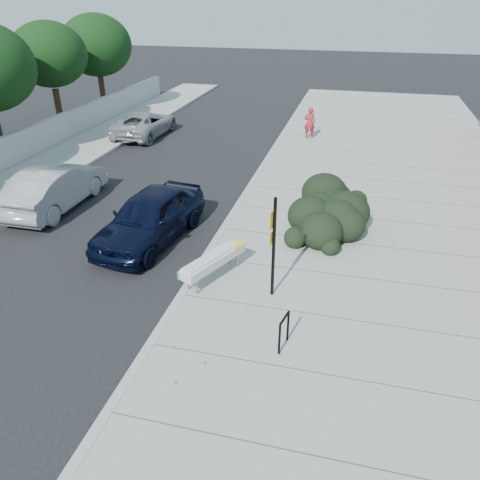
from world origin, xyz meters
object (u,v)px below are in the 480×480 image
(sign_post, at_px, (273,242))
(sedan_navy, at_px, (150,217))
(wagon_silver, at_px, (55,187))
(bench, at_px, (213,261))
(suv_silver, at_px, (145,124))
(pedestrian, at_px, (310,123))
(bike_rack, at_px, (284,329))

(sign_post, height_order, sedan_navy, sign_post)
(wagon_silver, bearing_deg, bench, 153.39)
(suv_silver, distance_m, pedestrian, 9.09)
(bench, distance_m, pedestrian, 14.73)
(bike_rack, relative_size, pedestrian, 0.50)
(sign_post, bearing_deg, bench, -175.64)
(sedan_navy, bearing_deg, pedestrian, 82.04)
(bike_rack, distance_m, pedestrian, 17.12)
(pedestrian, bearing_deg, suv_silver, -6.40)
(sign_post, xyz_separation_m, sedan_navy, (-4.41, 2.33, -0.89))
(bike_rack, xyz_separation_m, sign_post, (-0.64, 1.97, 1.06))
(sign_post, bearing_deg, pedestrian, 110.40)
(bench, height_order, sign_post, sign_post)
(bike_rack, xyz_separation_m, wagon_silver, (-9.53, 5.87, 0.15))
(bench, bearing_deg, sedan_navy, 168.10)
(bench, xyz_separation_m, bike_rack, (2.34, -2.36, -0.05))
(bench, xyz_separation_m, suv_silver, (-8.10, 13.42, -0.03))
(suv_silver, bearing_deg, sedan_navy, 116.58)
(sign_post, height_order, wagon_silver, sign_post)
(sign_post, height_order, suv_silver, sign_post)
(bike_rack, bearing_deg, sign_post, 120.06)
(sedan_navy, distance_m, wagon_silver, 4.74)
(sedan_navy, bearing_deg, bike_rack, -32.55)
(sedan_navy, relative_size, suv_silver, 0.99)
(wagon_silver, relative_size, pedestrian, 2.95)
(bench, xyz_separation_m, sedan_navy, (-2.71, 1.94, 0.12))
(sedan_navy, height_order, pedestrian, pedestrian)
(sign_post, relative_size, pedestrian, 1.68)
(bench, relative_size, pedestrian, 1.38)
(wagon_silver, xyz_separation_m, pedestrian, (8.09, 11.19, 0.17))
(bench, height_order, bike_rack, bike_rack)
(bike_rack, relative_size, sedan_navy, 0.17)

